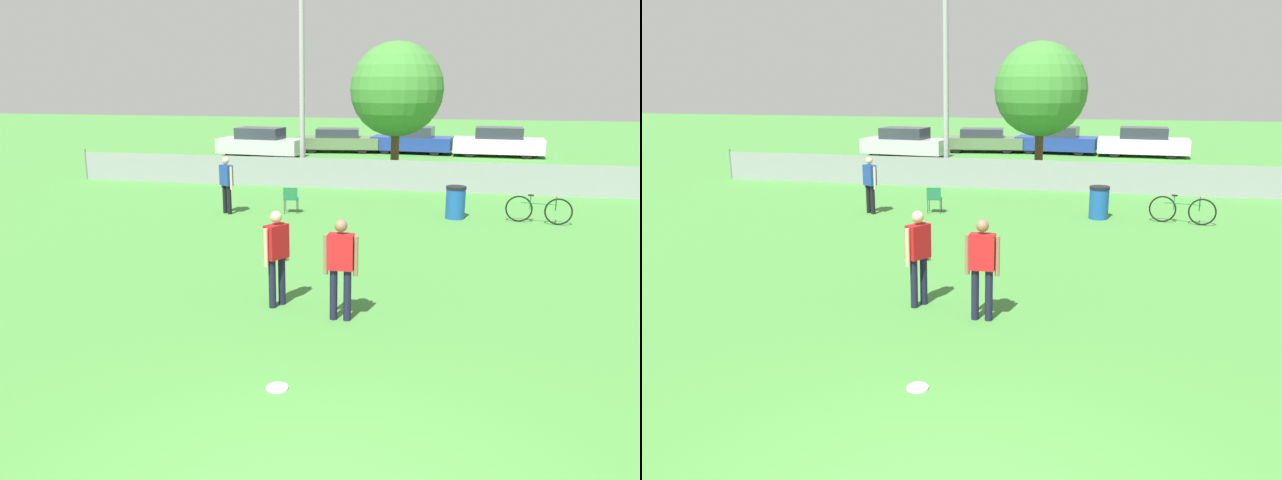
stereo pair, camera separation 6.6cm
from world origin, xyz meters
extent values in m
cube|color=gray|center=(0.00, 18.00, 0.55)|extent=(26.84, 0.03, 1.10)
cylinder|color=slate|center=(-13.42, 18.00, 0.61)|extent=(0.07, 0.07, 1.21)
cylinder|color=#9E9EA3|center=(-4.60, 18.62, 4.22)|extent=(0.20, 0.20, 8.45)
cylinder|color=brown|center=(-1.17, 19.52, 1.12)|extent=(0.32, 0.32, 2.25)
sphere|color=#3D7F33|center=(-1.17, 19.52, 3.56)|extent=(3.50, 3.50, 3.50)
cylinder|color=#191933|center=(-1.96, 5.53, 0.44)|extent=(0.13, 0.13, 0.89)
cylinder|color=#191933|center=(-1.84, 5.73, 0.44)|extent=(0.13, 0.13, 0.89)
cube|color=#B21419|center=(-1.90, 5.63, 1.19)|extent=(0.40, 0.48, 0.61)
sphere|color=#D8AD8C|center=(-1.90, 5.63, 1.63)|extent=(0.21, 0.21, 0.21)
cylinder|color=#D8AD8C|center=(-2.02, 5.41, 1.13)|extent=(0.08, 0.08, 0.67)
cylinder|color=#D8AD8C|center=(-1.77, 5.85, 1.13)|extent=(0.08, 0.08, 0.67)
cylinder|color=#191933|center=(-0.79, 5.21, 0.44)|extent=(0.13, 0.13, 0.89)
cylinder|color=#191933|center=(-0.56, 5.21, 0.44)|extent=(0.13, 0.13, 0.89)
cube|color=red|center=(-0.68, 5.21, 1.19)|extent=(0.43, 0.23, 0.61)
sphere|color=#8C664C|center=(-0.68, 5.21, 1.63)|extent=(0.21, 0.21, 0.21)
cylinder|color=#8C664C|center=(-0.93, 5.20, 1.13)|extent=(0.08, 0.08, 0.67)
cylinder|color=#8C664C|center=(-0.42, 5.21, 1.13)|extent=(0.08, 0.08, 0.67)
cylinder|color=black|center=(-5.45, 12.85, 0.43)|extent=(0.13, 0.13, 0.86)
cylinder|color=black|center=(-5.63, 12.97, 0.43)|extent=(0.13, 0.13, 0.86)
cube|color=navy|center=(-5.54, 12.91, 1.16)|extent=(0.46, 0.40, 0.61)
sphere|color=#D8AD8C|center=(-5.54, 12.91, 1.60)|extent=(0.21, 0.21, 0.21)
cylinder|color=#D8AD8C|center=(-5.34, 12.78, 1.10)|extent=(0.08, 0.08, 0.67)
cylinder|color=#D8AD8C|center=(-5.74, 13.04, 1.10)|extent=(0.08, 0.08, 0.67)
cylinder|color=white|center=(-1.05, 2.65, 0.01)|extent=(0.29, 0.29, 0.03)
torus|color=white|center=(-1.05, 2.65, 0.01)|extent=(0.29, 0.29, 0.03)
cylinder|color=#333338|center=(-3.54, 13.68, 0.21)|extent=(0.02, 0.02, 0.41)
cylinder|color=#333338|center=(-3.91, 13.62, 0.21)|extent=(0.02, 0.02, 0.41)
cylinder|color=#333338|center=(-3.48, 13.30, 0.21)|extent=(0.02, 0.02, 0.41)
cylinder|color=#333338|center=(-3.86, 13.25, 0.21)|extent=(0.02, 0.02, 0.41)
cube|color=#1E663F|center=(-3.70, 13.46, 0.43)|extent=(0.48, 0.48, 0.03)
cube|color=#1E663F|center=(-3.67, 13.26, 0.62)|extent=(0.42, 0.09, 0.36)
torus|color=black|center=(2.94, 13.60, 0.38)|extent=(0.75, 0.18, 0.75)
torus|color=black|center=(3.97, 13.40, 0.38)|extent=(0.75, 0.18, 0.75)
cylinder|color=#267238|center=(3.45, 13.50, 0.57)|extent=(0.96, 0.21, 0.04)
cylinder|color=#267238|center=(3.23, 13.54, 0.57)|extent=(0.03, 0.03, 0.39)
cylinder|color=#267238|center=(3.89, 13.42, 0.57)|extent=(0.03, 0.03, 0.35)
cube|color=black|center=(3.23, 13.54, 0.78)|extent=(0.17, 0.09, 0.04)
cylinder|color=black|center=(3.89, 13.42, 0.75)|extent=(0.11, 0.44, 0.03)
cylinder|color=#194C99|center=(1.17, 13.66, 0.43)|extent=(0.55, 0.55, 0.87)
cylinder|color=black|center=(1.17, 13.66, 0.91)|extent=(0.58, 0.58, 0.08)
cylinder|color=black|center=(-7.39, 27.33, 0.31)|extent=(0.64, 0.24, 0.62)
cylinder|color=black|center=(-7.55, 25.82, 0.31)|extent=(0.64, 0.24, 0.62)
cylinder|color=black|center=(-10.10, 27.61, 0.31)|extent=(0.64, 0.24, 0.62)
cylinder|color=black|center=(-10.25, 26.10, 0.31)|extent=(0.64, 0.24, 0.62)
cube|color=#B7B7BC|center=(-8.82, 26.72, 0.56)|extent=(4.54, 2.18, 0.75)
cube|color=#2D333D|center=(-8.82, 26.72, 1.21)|extent=(2.43, 1.75, 0.56)
cylinder|color=black|center=(-4.00, 30.52, 0.32)|extent=(0.67, 0.26, 0.65)
cylinder|color=black|center=(-3.81, 29.03, 0.32)|extent=(0.67, 0.26, 0.65)
cylinder|color=black|center=(-6.75, 30.16, 0.32)|extent=(0.67, 0.26, 0.65)
cylinder|color=black|center=(-6.56, 28.68, 0.32)|extent=(0.67, 0.26, 0.65)
cube|color=#59724C|center=(-5.28, 29.60, 0.52)|extent=(4.65, 2.28, 0.61)
cube|color=#2D333D|center=(-5.28, 29.60, 1.06)|extent=(2.50, 1.79, 0.46)
cylinder|color=black|center=(0.17, 30.56, 0.31)|extent=(0.64, 0.24, 0.63)
cylinder|color=black|center=(0.03, 28.96, 0.31)|extent=(0.64, 0.24, 0.63)
cylinder|color=black|center=(-2.47, 30.80, 0.31)|extent=(0.64, 0.24, 0.63)
cylinder|color=black|center=(-2.61, 29.20, 0.31)|extent=(0.64, 0.24, 0.63)
cube|color=navy|center=(-1.22, 29.88, 0.54)|extent=(4.43, 2.20, 0.71)
cube|color=#2D333D|center=(-1.22, 29.88, 1.16)|extent=(2.36, 1.80, 0.53)
cylinder|color=black|center=(4.72, 30.05, 0.33)|extent=(0.66, 0.21, 0.65)
cylinder|color=black|center=(4.66, 28.51, 0.33)|extent=(0.66, 0.21, 0.65)
cylinder|color=black|center=(1.90, 30.17, 0.33)|extent=(0.66, 0.21, 0.65)
cylinder|color=black|center=(1.83, 28.63, 0.33)|extent=(0.66, 0.21, 0.65)
cube|color=white|center=(3.28, 29.34, 0.57)|extent=(4.63, 1.95, 0.75)
cube|color=#2D333D|center=(3.28, 29.34, 1.23)|extent=(2.43, 1.65, 0.56)
camera|label=1|loc=(1.06, -4.50, 3.95)|focal=35.00mm
camera|label=2|loc=(1.13, -4.49, 3.95)|focal=35.00mm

